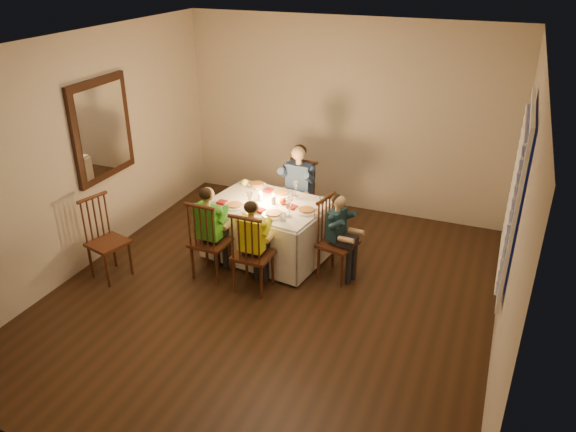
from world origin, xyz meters
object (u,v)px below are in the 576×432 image
at_px(chair_extra, 113,275).
at_px(child_yellow, 254,288).
at_px(chair_adult, 298,232).
at_px(serving_bowl, 257,186).
at_px(dining_table, 268,218).
at_px(adult, 298,232).
at_px(child_teal, 336,276).
at_px(chair_near_left, 213,275).
at_px(chair_near_right, 254,288).
at_px(chair_end, 336,276).
at_px(child_green, 213,275).

bearing_deg(chair_extra, child_yellow, -61.84).
xyz_separation_m(chair_adult, serving_bowl, (-0.40, -0.36, 0.72)).
height_order(chair_adult, child_yellow, child_yellow).
bearing_deg(chair_extra, serving_bowl, -23.54).
relative_size(dining_table, adult, 1.24).
xyz_separation_m(chair_adult, child_teal, (0.80, -0.86, 0.00)).
xyz_separation_m(dining_table, adult, (0.11, 0.70, -0.50)).
bearing_deg(chair_adult, chair_near_left, -107.22).
bearing_deg(chair_near_right, dining_table, -78.45).
bearing_deg(serving_bowl, chair_near_right, -67.61).
distance_m(chair_near_left, chair_end, 1.41).
height_order(dining_table, chair_end, dining_table).
xyz_separation_m(chair_end, child_yellow, (-0.76, -0.57, 0.00)).
relative_size(chair_extra, adult, 0.80).
bearing_deg(dining_table, chair_extra, -134.79).
height_order(chair_near_left, child_yellow, child_yellow).
bearing_deg(child_yellow, dining_table, -78.45).
bearing_deg(serving_bowl, chair_near_left, -96.57).
bearing_deg(serving_bowl, chair_extra, -128.91).
height_order(child_green, serving_bowl, serving_bowl).
distance_m(chair_adult, serving_bowl, 0.90).
distance_m(dining_table, child_yellow, 0.89).
height_order(chair_end, child_teal, child_teal).
height_order(dining_table, chair_extra, dining_table).
relative_size(chair_near_left, child_green, 0.87).
height_order(dining_table, serving_bowl, serving_bowl).
bearing_deg(dining_table, child_teal, -1.56).
xyz_separation_m(dining_table, child_yellow, (0.15, -0.73, -0.50)).
distance_m(chair_adult, chair_near_right, 1.43).
relative_size(chair_near_left, serving_bowl, 4.57).
bearing_deg(adult, child_yellow, -84.76).
relative_size(adult, serving_bowl, 5.69).
height_order(child_yellow, serving_bowl, serving_bowl).
xyz_separation_m(chair_near_right, adult, (-0.04, 1.43, 0.00)).
xyz_separation_m(chair_near_right, child_green, (-0.56, 0.08, 0.00)).
distance_m(chair_adult, chair_end, 1.18).
bearing_deg(dining_table, adult, 89.36).
bearing_deg(chair_extra, chair_end, -53.05).
bearing_deg(chair_extra, adult, -25.64).
bearing_deg(child_yellow, chair_adult, -88.45).
bearing_deg(child_teal, adult, 55.68).
bearing_deg(chair_near_left, child_yellow, 174.46).
distance_m(chair_near_left, child_yellow, 0.56).
xyz_separation_m(adult, child_yellow, (0.04, -1.43, 0.00)).
bearing_deg(adult, chair_adult, 0.00).
xyz_separation_m(chair_near_left, chair_near_right, (0.56, -0.08, 0.00)).
height_order(chair_adult, child_green, child_green).
height_order(chair_near_right, serving_bowl, serving_bowl).
bearing_deg(child_yellow, chair_near_right, 180.00).
relative_size(chair_near_right, child_yellow, 0.90).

